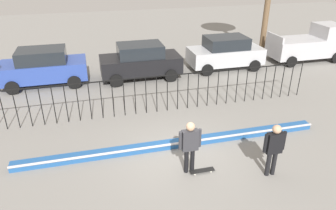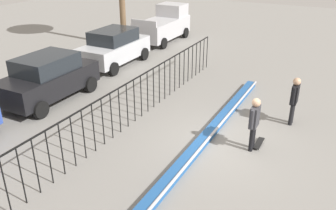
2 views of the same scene
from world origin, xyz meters
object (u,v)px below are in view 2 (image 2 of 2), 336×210
skateboarder (254,120)px  parked_car_silver (114,47)px  skateboard (259,143)px  parked_car_black (48,78)px  camera_operator (295,97)px  pickup_truck (164,25)px

skateboarder → parked_car_silver: size_ratio=0.41×
skateboard → parked_car_black: (-0.40, 8.73, 0.91)m
skateboard → parked_car_silver: size_ratio=0.19×
camera_operator → pickup_truck: bearing=-96.2°
skateboarder → parked_car_silver: (5.11, 8.92, -0.10)m
parked_car_silver → pickup_truck: pickup_truck is taller
skateboarder → pickup_truck: 14.16m
skateboard → camera_operator: size_ratio=0.45×
camera_operator → skateboard: bearing=17.0°
skateboarder → pickup_truck: pickup_truck is taller
skateboarder → camera_operator: size_ratio=1.00×
pickup_truck → skateboarder: bearing=-135.1°
skateboard → parked_car_silver: 10.26m
skateboarder → parked_car_black: bearing=64.1°
skateboard → camera_operator: 2.34m
parked_car_black → parked_car_silver: same height
camera_operator → skateboarder: bearing=16.6°
parked_car_black → pickup_truck: bearing=5.7°
camera_operator → pickup_truck: size_ratio=0.38×
skateboard → parked_car_black: parked_car_black is taller
parked_car_silver → parked_car_black: bearing=179.9°
parked_car_black → parked_car_silver: (5.11, 0.33, 0.00)m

